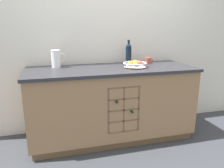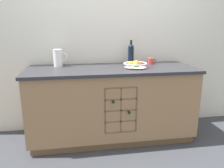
% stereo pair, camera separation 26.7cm
% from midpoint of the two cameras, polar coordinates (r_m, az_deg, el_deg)
% --- Properties ---
extents(ground_plane, '(14.00, 14.00, 0.00)m').
position_cam_midpoint_polar(ground_plane, '(2.93, -2.68, -13.55)').
color(ground_plane, '#383A3F').
extents(back_wall, '(4.40, 0.06, 2.55)m').
position_cam_midpoint_polar(back_wall, '(2.98, -4.74, 12.55)').
color(back_wall, silver).
rests_on(back_wall, ground_plane).
extents(kitchen_island, '(2.02, 0.74, 0.91)m').
position_cam_midpoint_polar(kitchen_island, '(2.74, -2.78, -5.07)').
color(kitchen_island, brown).
rests_on(kitchen_island, ground_plane).
extents(fruit_bowl, '(0.29, 0.29, 0.09)m').
position_cam_midpoint_polar(fruit_bowl, '(2.65, 3.11, 5.19)').
color(fruit_bowl, silver).
rests_on(fruit_bowl, kitchen_island).
extents(white_pitcher, '(0.17, 0.11, 0.21)m').
position_cam_midpoint_polar(white_pitcher, '(2.75, -17.13, 6.39)').
color(white_pitcher, white).
rests_on(white_pitcher, kitchen_island).
extents(ceramic_mug, '(0.11, 0.08, 0.08)m').
position_cam_midpoint_polar(ceramic_mug, '(2.97, 6.82, 6.13)').
color(ceramic_mug, '#B7473D').
rests_on(ceramic_mug, kitchen_island).
extents(standing_wine_bottle, '(0.08, 0.08, 0.31)m').
position_cam_midpoint_polar(standing_wine_bottle, '(2.88, 1.69, 7.98)').
color(standing_wine_bottle, black).
rests_on(standing_wine_bottle, kitchen_island).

